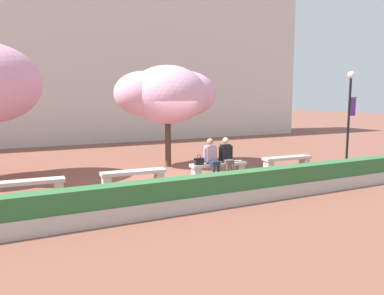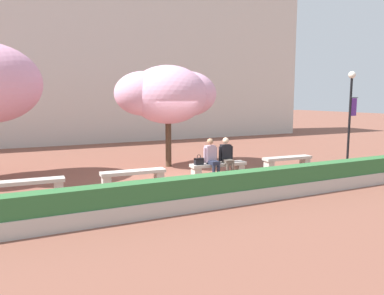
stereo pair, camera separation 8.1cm
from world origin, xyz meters
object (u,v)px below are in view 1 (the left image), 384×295
object	(u,v)px
stone_bench_near_west	(133,175)
stone_bench_center	(218,167)
stone_bench_near_east	(287,160)
stone_bench_west_end	(26,185)
cherry_tree_main	(168,94)
handbag	(199,161)
person_seated_left	(211,156)
person_seated_right	(227,155)
lamp_post_with_banner	(349,108)

from	to	relation	value
stone_bench_near_west	stone_bench_center	size ratio (longest dim) A/B	1.00
stone_bench_near_east	stone_bench_center	bearing A→B (deg)	-180.00
stone_bench_west_end	stone_bench_near_east	world-z (taller)	same
stone_bench_center	cherry_tree_main	distance (m)	3.55
stone_bench_near_west	cherry_tree_main	distance (m)	4.10
handbag	stone_bench_center	bearing A→B (deg)	1.94
stone_bench_near_west	person_seated_left	world-z (taller)	person_seated_left
person_seated_left	cherry_tree_main	distance (m)	3.28
stone_bench_center	person_seated_right	world-z (taller)	person_seated_right
stone_bench_center	handbag	bearing A→B (deg)	-178.06
cherry_tree_main	stone_bench_near_east	bearing A→B (deg)	-33.43
lamp_post_with_banner	handbag	bearing A→B (deg)	178.64
stone_bench_center	lamp_post_with_banner	bearing A→B (deg)	-1.78
stone_bench_west_end	stone_bench_near_east	size ratio (longest dim) A/B	1.00
stone_bench_near_east	cherry_tree_main	size ratio (longest dim) A/B	0.49
stone_bench_near_west	lamp_post_with_banner	size ratio (longest dim) A/B	0.54
handbag	person_seated_left	bearing A→B (deg)	-3.57
person_seated_left	lamp_post_with_banner	size ratio (longest dim) A/B	0.35
stone_bench_near_west	lamp_post_with_banner	bearing A→B (deg)	-1.18
stone_bench_center	cherry_tree_main	bearing A→B (deg)	107.37
stone_bench_west_end	person_seated_right	bearing A→B (deg)	-0.49
lamp_post_with_banner	person_seated_right	bearing A→B (deg)	178.67
stone_bench_center	cherry_tree_main	xyz separation A→B (m)	(-0.77, 2.46, 2.43)
stone_bench_near_west	stone_bench_near_east	distance (m)	5.92
stone_bench_near_west	person_seated_right	bearing A→B (deg)	-0.93
stone_bench_near_west	stone_bench_near_east	bearing A→B (deg)	0.00
lamp_post_with_banner	stone_bench_west_end	bearing A→B (deg)	179.11
handbag	lamp_post_with_banner	size ratio (longest dim) A/B	0.09
stone_bench_near_east	handbag	bearing A→B (deg)	-179.61
stone_bench_near_east	lamp_post_with_banner	world-z (taller)	lamp_post_with_banner
person_seated_left	stone_bench_near_west	bearing A→B (deg)	178.85
stone_bench_near_east	person_seated_right	xyz separation A→B (m)	(-2.67, -0.05, 0.39)
cherry_tree_main	lamp_post_with_banner	xyz separation A→B (m)	(6.66, -2.65, -0.54)
stone_bench_west_end	person_seated_right	distance (m)	6.22
person_seated_left	handbag	xyz separation A→B (m)	(-0.45, 0.03, -0.12)
person_seated_right	cherry_tree_main	xyz separation A→B (m)	(-1.06, 2.52, 2.04)
stone_bench_near_west	person_seated_left	bearing A→B (deg)	-1.15
person_seated_left	stone_bench_west_end	bearing A→B (deg)	179.45
stone_bench_near_west	stone_bench_near_east	world-z (taller)	same
cherry_tree_main	lamp_post_with_banner	distance (m)	7.18
stone_bench_west_end	handbag	distance (m)	5.18
cherry_tree_main	stone_bench_west_end	bearing A→B (deg)	-154.44
stone_bench_west_end	stone_bench_near_west	size ratio (longest dim) A/B	1.00
person_seated_right	lamp_post_with_banner	xyz separation A→B (m)	(5.60, -0.13, 1.50)
cherry_tree_main	lamp_post_with_banner	size ratio (longest dim) A/B	1.11
stone_bench_west_end	stone_bench_near_west	bearing A→B (deg)	0.00
stone_bench_west_end	person_seated_left	distance (m)	5.64
person_seated_left	handbag	bearing A→B (deg)	176.43
stone_bench_west_end	stone_bench_center	distance (m)	5.92
stone_bench_near_east	handbag	world-z (taller)	handbag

